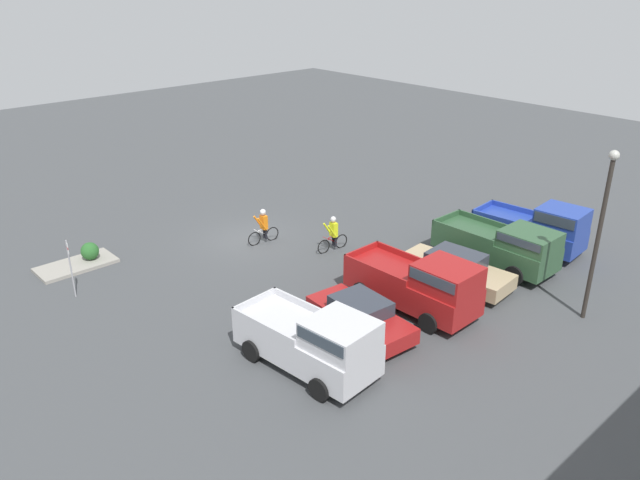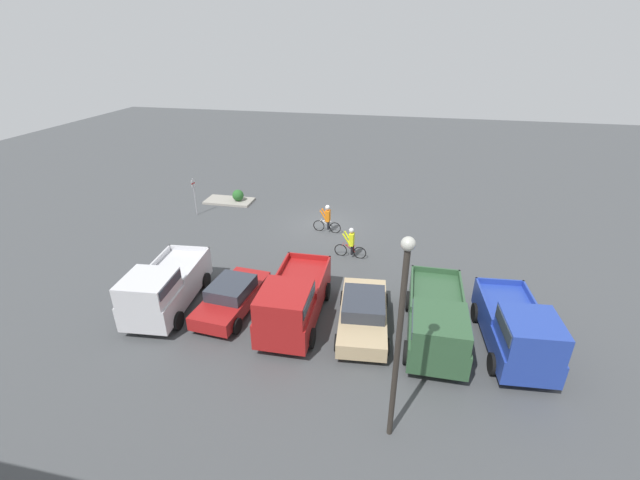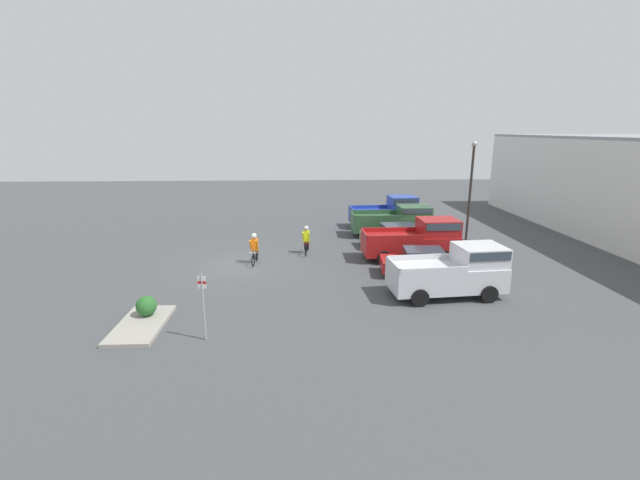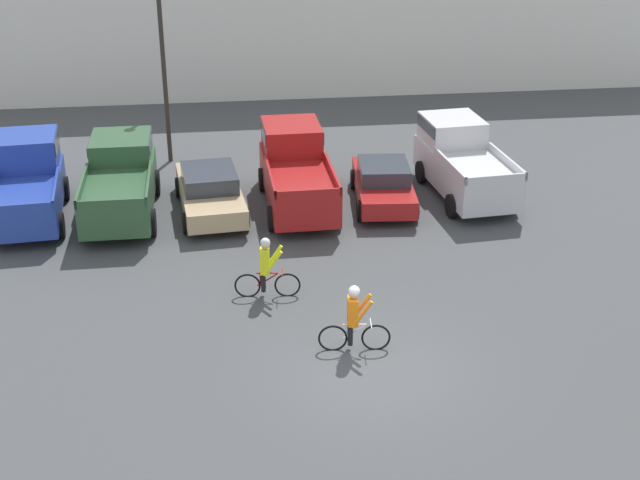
# 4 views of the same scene
# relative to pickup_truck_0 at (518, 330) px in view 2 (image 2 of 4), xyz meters

# --- Properties ---
(ground_plane) EXTENTS (80.00, 80.00, 0.00)m
(ground_plane) POSITION_rel_pickup_truck_0_xyz_m (9.16, -10.11, -1.17)
(ground_plane) COLOR #424447
(pickup_truck_0) EXTENTS (2.50, 5.10, 2.31)m
(pickup_truck_0) POSITION_rel_pickup_truck_0_xyz_m (0.00, 0.00, 0.00)
(pickup_truck_0) COLOR #233D9E
(pickup_truck_0) RESTS_ON ground_plane
(pickup_truck_1) EXTENTS (2.29, 5.40, 2.09)m
(pickup_truck_1) POSITION_rel_pickup_truck_0_xyz_m (2.84, -0.10, -0.07)
(pickup_truck_1) COLOR #2D5133
(pickup_truck_1) RESTS_ON ground_plane
(sedan_0) EXTENTS (2.34, 4.83, 1.41)m
(sedan_0) POSITION_rel_pickup_truck_0_xyz_m (5.64, -0.53, -0.46)
(sedan_0) COLOR tan
(sedan_0) RESTS_ON ground_plane
(pickup_truck_2) EXTENTS (2.31, 5.36, 2.32)m
(pickup_truck_2) POSITION_rel_pickup_truck_0_xyz_m (8.43, -0.09, 0.01)
(pickup_truck_2) COLOR maroon
(pickup_truck_2) RESTS_ON ground_plane
(sedan_1) EXTENTS (2.20, 4.39, 1.37)m
(sedan_1) POSITION_rel_pickup_truck_0_xyz_m (11.24, -0.54, -0.48)
(sedan_1) COLOR maroon
(sedan_1) RESTS_ON ground_plane
(pickup_truck_3) EXTENTS (2.57, 5.14, 2.27)m
(pickup_truck_3) POSITION_rel_pickup_truck_0_xyz_m (14.01, 0.09, -0.01)
(pickup_truck_3) COLOR silver
(pickup_truck_3) RESTS_ON ground_plane
(cyclist_0) EXTENTS (1.71, 0.49, 1.73)m
(cyclist_0) POSITION_rel_pickup_truck_0_xyz_m (8.86, -9.30, -0.29)
(cyclist_0) COLOR black
(cyclist_0) RESTS_ON ground_plane
(cyclist_1) EXTENTS (1.73, 0.49, 1.71)m
(cyclist_1) POSITION_rel_pickup_truck_0_xyz_m (7.02, -6.42, -0.30)
(cyclist_1) COLOR black
(cyclist_1) RESTS_ON ground_plane
(fire_lane_sign) EXTENTS (0.07, 0.30, 2.47)m
(fire_lane_sign) POSITION_rel_pickup_truck_0_xyz_m (17.76, -10.13, 0.32)
(fire_lane_sign) COLOR #9E9EA3
(fire_lane_sign) RESTS_ON ground_plane
(lamppost) EXTENTS (0.36, 0.36, 6.50)m
(lamppost) POSITION_rel_pickup_truck_0_xyz_m (4.23, 4.39, 2.66)
(lamppost) COLOR #2D2823
(lamppost) RESTS_ON ground_plane
(curb_island) EXTENTS (3.32, 1.69, 0.15)m
(curb_island) POSITION_rel_pickup_truck_0_xyz_m (16.63, -12.79, -1.10)
(curb_island) COLOR gray
(curb_island) RESTS_ON ground_plane
(shrub) EXTENTS (0.79, 0.79, 0.79)m
(shrub) POSITION_rel_pickup_truck_0_xyz_m (15.93, -12.79, -0.63)
(shrub) COLOR #286028
(shrub) RESTS_ON curb_island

